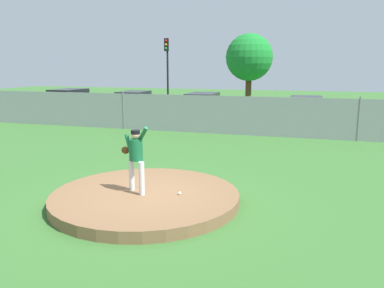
# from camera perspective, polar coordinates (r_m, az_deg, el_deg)

# --- Properties ---
(ground_plane) EXTENTS (80.00, 80.00, 0.00)m
(ground_plane) POSITION_cam_1_polar(r_m,az_deg,el_deg) (14.99, 2.52, -1.10)
(ground_plane) COLOR #386B2D
(asphalt_strip) EXTENTS (44.00, 7.00, 0.01)m
(asphalt_strip) POSITION_cam_1_polar(r_m,az_deg,el_deg) (23.19, 7.91, 3.26)
(asphalt_strip) COLOR #2B2B2D
(asphalt_strip) RESTS_ON ground_plane
(pitchers_mound) EXTENTS (4.52, 4.52, 0.26)m
(pitchers_mound) POSITION_cam_1_polar(r_m,az_deg,el_deg) (9.49, -6.86, -7.84)
(pitchers_mound) COLOR brown
(pitchers_mound) RESTS_ON ground_plane
(pitcher_youth) EXTENTS (0.78, 0.39, 1.64)m
(pitcher_youth) POSITION_cam_1_polar(r_m,az_deg,el_deg) (9.23, -8.32, -1.50)
(pitcher_youth) COLOR silver
(pitcher_youth) RESTS_ON pitchers_mound
(baseball) EXTENTS (0.07, 0.07, 0.07)m
(baseball) POSITION_cam_1_polar(r_m,az_deg,el_deg) (9.21, -1.84, -7.27)
(baseball) COLOR white
(baseball) RESTS_ON pitchers_mound
(chainlink_fence) EXTENTS (28.53, 0.07, 1.96)m
(chainlink_fence) POSITION_cam_1_polar(r_m,az_deg,el_deg) (18.68, 5.69, 4.23)
(chainlink_fence) COLOR gray
(chainlink_fence) RESTS_ON ground_plane
(parked_car_red) EXTENTS (1.88, 4.12, 1.68)m
(parked_car_red) POSITION_cam_1_polar(r_m,az_deg,el_deg) (25.07, -8.57, 5.68)
(parked_car_red) COLOR #A81919
(parked_car_red) RESTS_ON ground_plane
(parked_car_silver) EXTENTS (1.92, 4.04, 1.57)m
(parked_car_silver) POSITION_cam_1_polar(r_m,az_deg,el_deg) (22.73, 16.40, 4.65)
(parked_car_silver) COLOR #B7BABF
(parked_car_silver) RESTS_ON ground_plane
(parked_car_champagne) EXTENTS (1.99, 4.52, 1.75)m
(parked_car_champagne) POSITION_cam_1_polar(r_m,az_deg,el_deg) (27.21, -17.66, 5.78)
(parked_car_champagne) COLOR tan
(parked_car_champagne) RESTS_ON ground_plane
(parked_car_white) EXTENTS (1.93, 4.65, 1.63)m
(parked_car_white) POSITION_cam_1_polar(r_m,az_deg,el_deg) (23.84, 1.54, 5.50)
(parked_car_white) COLOR silver
(parked_car_white) RESTS_ON ground_plane
(traffic_cone_orange) EXTENTS (0.40, 0.40, 0.55)m
(traffic_cone_orange) POSITION_cam_1_polar(r_m,az_deg,el_deg) (27.97, -11.19, 5.07)
(traffic_cone_orange) COLOR orange
(traffic_cone_orange) RESTS_ON asphalt_strip
(traffic_light_near) EXTENTS (0.28, 0.46, 5.22)m
(traffic_light_near) POSITION_cam_1_polar(r_m,az_deg,el_deg) (29.00, -3.69, 11.98)
(traffic_light_near) COLOR black
(traffic_light_near) RESTS_ON ground_plane
(tree_broad_right) EXTENTS (3.80, 3.80, 5.84)m
(tree_broad_right) POSITION_cam_1_polar(r_m,az_deg,el_deg) (32.37, 8.44, 12.48)
(tree_broad_right) COLOR #4C331E
(tree_broad_right) RESTS_ON ground_plane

